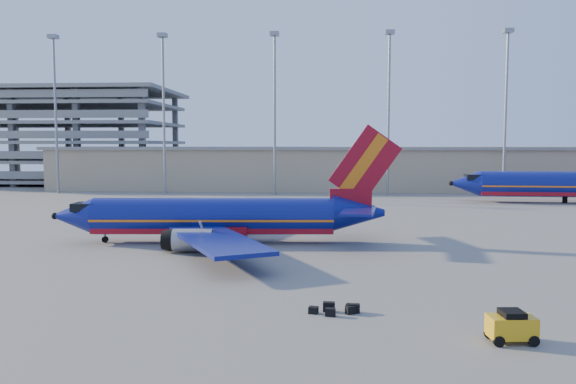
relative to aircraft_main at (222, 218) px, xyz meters
name	(u,v)px	position (x,y,z in m)	size (l,w,h in m)	color
ground	(284,237)	(5.44, 3.43, -2.30)	(220.00, 220.00, 0.00)	slate
terminal_building	(356,168)	(15.44, 61.43, 2.01)	(122.00, 16.00, 8.50)	tan
parking_garage	(43,133)	(-56.56, 77.48, 9.43)	(62.00, 32.00, 21.40)	slate
light_mast_row	(331,95)	(10.44, 49.43, 15.25)	(101.60, 1.60, 28.65)	gray
aircraft_main	(222,218)	(0.00, 0.00, 0.00)	(31.88, 30.61, 10.79)	navy
aircraft_second	(572,184)	(47.26, 38.10, 0.62)	(37.62, 14.64, 12.73)	navy
baggage_tug	(512,326)	(17.88, -24.89, -1.53)	(2.18, 1.44, 1.49)	gold
luggage_pile	(339,309)	(10.19, -20.92, -2.08)	(2.75, 1.25, 0.53)	black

